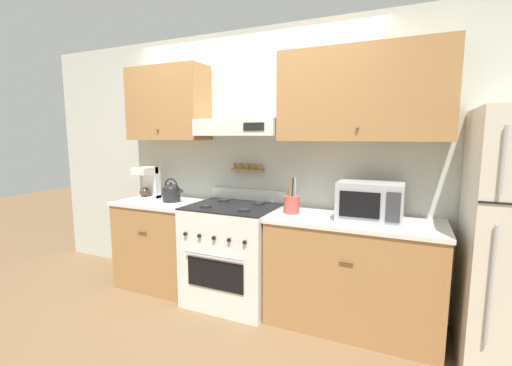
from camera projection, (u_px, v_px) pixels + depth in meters
ground_plane at (218, 314)px, 2.99m from camera, size 16.00×16.00×0.00m
wall_back at (257, 143)px, 3.28m from camera, size 5.20×0.46×2.55m
counter_left at (164, 242)px, 3.56m from camera, size 0.87×0.64×0.89m
counter_right at (352, 273)px, 2.78m from camera, size 1.35×0.64×0.89m
stove_range at (233, 253)px, 3.18m from camera, size 0.80×0.70×1.02m
tea_kettle at (171, 192)px, 3.43m from camera, size 0.23×0.18×0.24m
coffee_maker at (148, 182)px, 3.59m from camera, size 0.17×0.26×0.34m
microwave at (370, 201)px, 2.66m from camera, size 0.48×0.36×0.30m
utensil_crock at (291, 204)px, 2.92m from camera, size 0.14×0.14×0.30m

